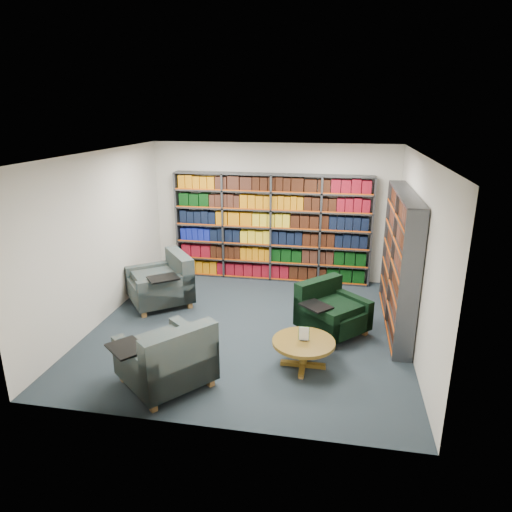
% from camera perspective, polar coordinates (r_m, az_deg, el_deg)
% --- Properties ---
extents(room_shell, '(5.02, 5.02, 2.82)m').
position_cam_1_polar(room_shell, '(7.07, -0.88, 1.24)').
color(room_shell, '#1B272E').
rests_on(room_shell, ground).
extents(bookshelf_back, '(4.00, 0.28, 2.20)m').
position_cam_1_polar(bookshelf_back, '(9.38, 1.93, 3.49)').
color(bookshelf_back, '#47494F').
rests_on(bookshelf_back, ground).
extents(bookshelf_right, '(0.28, 2.50, 2.20)m').
position_cam_1_polar(bookshelf_right, '(7.67, 17.46, -0.63)').
color(bookshelf_right, '#47494F').
rests_on(bookshelf_right, ground).
extents(chair_teal_left, '(1.42, 1.43, 0.92)m').
position_cam_1_polar(chair_teal_left, '(8.53, -11.31, -3.46)').
color(chair_teal_left, '#032538').
rests_on(chair_teal_left, ground).
extents(chair_green_right, '(1.26, 1.26, 0.81)m').
position_cam_1_polar(chair_green_right, '(7.45, 9.09, -6.93)').
color(chair_green_right, black).
rests_on(chair_green_right, ground).
extents(chair_teal_front, '(1.40, 1.40, 0.91)m').
position_cam_1_polar(chair_teal_front, '(6.05, -10.82, -12.82)').
color(chair_teal_front, '#032538').
rests_on(chair_teal_front, ground).
extents(coffee_table, '(0.86, 0.86, 0.61)m').
position_cam_1_polar(coffee_table, '(6.41, 5.96, -11.13)').
color(coffee_table, brown).
rests_on(coffee_table, ground).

